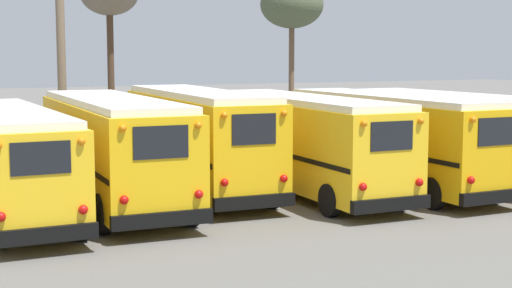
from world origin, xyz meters
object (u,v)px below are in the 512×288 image
at_px(school_bus_0, 7,158).
at_px(school_bus_2, 198,137).
at_px(school_bus_3, 302,140).
at_px(school_bus_4, 390,137).
at_px(bare_tree_1, 292,6).
at_px(school_bus_1, 112,146).
at_px(utility_pole, 61,45).
at_px(school_bus_5, 456,133).

height_order(school_bus_0, school_bus_2, school_bus_2).
relative_size(school_bus_3, school_bus_4, 1.02).
height_order(school_bus_0, bare_tree_1, bare_tree_1).
relative_size(school_bus_4, bare_tree_1, 1.19).
xyz_separation_m(school_bus_4, bare_tree_1, (5.96, 18.62, 5.50)).
bearing_deg(school_bus_1, school_bus_0, -171.75).
distance_m(school_bus_2, utility_pole, 9.82).
xyz_separation_m(school_bus_3, utility_pole, (-5.68, 10.45, 3.15)).
bearing_deg(bare_tree_1, school_bus_4, -107.76).
xyz_separation_m(school_bus_5, utility_pole, (-11.86, 10.58, 3.17)).
height_order(utility_pole, bare_tree_1, utility_pole).
bearing_deg(school_bus_4, school_bus_0, 177.22).
height_order(school_bus_1, school_bus_4, school_bus_1).
bearing_deg(bare_tree_1, utility_pole, -152.43).
distance_m(school_bus_5, bare_tree_1, 19.30).
xyz_separation_m(school_bus_1, school_bus_3, (6.18, -0.57, -0.06)).
bearing_deg(school_bus_4, school_bus_3, 171.24).
bearing_deg(school_bus_1, school_bus_2, 16.34).
bearing_deg(school_bus_4, utility_pole, 128.75).
bearing_deg(school_bus_2, school_bus_5, -9.82).
height_order(school_bus_0, school_bus_5, school_bus_5).
bearing_deg(bare_tree_1, school_bus_0, -135.48).
relative_size(school_bus_5, utility_pole, 1.10).
bearing_deg(school_bus_0, bare_tree_1, 44.52).
relative_size(school_bus_3, school_bus_5, 1.01).
relative_size(school_bus_1, bare_tree_1, 1.22).
bearing_deg(school_bus_4, school_bus_2, 162.46).
distance_m(school_bus_1, school_bus_4, 9.33).
bearing_deg(school_bus_5, utility_pole, 138.27).
height_order(school_bus_3, utility_pole, utility_pole).
xyz_separation_m(school_bus_2, bare_tree_1, (12.14, 16.66, 5.41)).
height_order(school_bus_4, bare_tree_1, bare_tree_1).
height_order(school_bus_0, school_bus_3, school_bus_3).
distance_m(school_bus_0, school_bus_2, 6.33).
distance_m(school_bus_0, school_bus_1, 3.12).
xyz_separation_m(school_bus_2, utility_pole, (-2.59, 8.97, 3.05)).
bearing_deg(school_bus_5, school_bus_0, 179.07).
relative_size(school_bus_1, utility_pole, 1.11).
relative_size(school_bus_1, school_bus_3, 1.00).
distance_m(school_bus_4, school_bus_5, 3.11).
bearing_deg(school_bus_0, school_bus_2, 12.36).
relative_size(utility_pole, bare_tree_1, 1.10).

